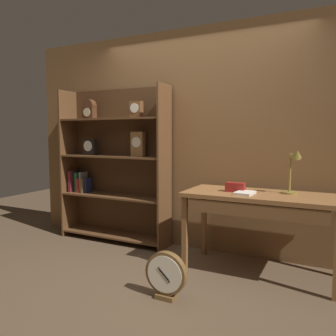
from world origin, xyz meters
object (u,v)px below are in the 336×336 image
Objects in this scene: bookshelf at (113,166)px; desk_lamp at (294,169)px; workbench at (260,203)px; open_repair_manual at (245,193)px; round_clock_large at (166,275)px; toolbox_small at (235,187)px.

desk_lamp is at bearing -4.46° from bookshelf.
bookshelf is 1.33× the size of workbench.
open_repair_manual reaches higher than workbench.
desk_lamp reaches higher than open_repair_manual.
desk_lamp is 2.05× the size of open_repair_manual.
bookshelf reaches higher than desk_lamp.
workbench is 0.45m from desk_lamp.
bookshelf reaches higher than open_repair_manual.
open_repair_manual is 0.55× the size of round_clock_large.
desk_lamp is (2.21, -0.17, 0.08)m from bookshelf.
open_repair_manual is at bearing 59.04° from round_clock_large.
round_clock_large is at bearing -115.71° from open_repair_manual.
toolbox_small reaches higher than round_clock_large.
workbench is 7.81× the size of toolbox_small.
toolbox_small is 1.12m from round_clock_large.
bookshelf is 4.31× the size of desk_lamp.
desk_lamp reaches higher than toolbox_small.
bookshelf is 1.96m from workbench.
round_clock_large is (-0.86, -0.96, -0.84)m from desk_lamp.
open_repair_manual reaches higher than round_clock_large.
toolbox_small is 0.16m from open_repair_manual.
desk_lamp reaches higher than round_clock_large.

